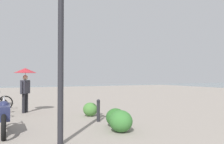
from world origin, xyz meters
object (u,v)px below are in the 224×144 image
Objects in this scene: motorcycle at (4,116)px; pedestrian at (25,77)px; lamppost at (61,27)px; bollard_mid at (98,110)px.

motorcycle is 1.07× the size of pedestrian.
lamppost is 3.23m from motorcycle.
bollard_mid is (2.17, -1.87, -2.43)m from lamppost.
bollard_mid is (-3.29, -2.25, -1.18)m from pedestrian.
pedestrian is 4.16m from bollard_mid.
lamppost is at bearing 139.35° from bollard_mid.
pedestrian is at bearing -13.24° from motorcycle.
motorcycle is 2.66× the size of bollard_mid.
lamppost reaches higher than bollard_mid.
lamppost is 3.76m from bollard_mid.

